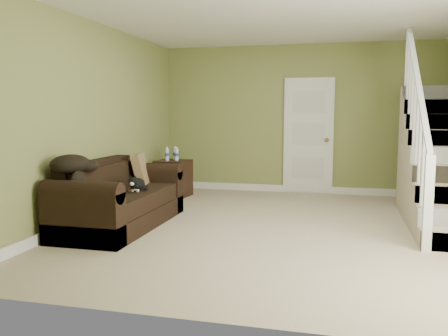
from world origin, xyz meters
The scene contains 15 objects.
floor centered at (0.00, 0.00, 0.00)m, with size 5.00×5.50×0.01m, color tan.
ceiling centered at (0.00, 0.00, 2.60)m, with size 5.00×5.50×0.01m, color white.
wall_back centered at (0.00, 2.75, 1.30)m, with size 5.00×0.04×2.60m, color olive.
wall_front centered at (0.00, -2.75, 1.30)m, with size 5.00×0.04×2.60m, color olive.
wall_left centered at (-2.50, 0.00, 1.30)m, with size 0.04×5.50×2.60m, color olive.
baseboard_back centered at (0.00, 2.72, 0.06)m, with size 5.00×0.04×0.12m, color white.
baseboard_left centered at (-2.47, 0.00, 0.06)m, with size 0.04×5.50×0.12m, color white.
door centered at (0.10, 2.71, 1.01)m, with size 0.86×0.12×2.02m.
staircase centered at (1.99, 0.97, 0.64)m, with size 1.00×2.51×2.82m.
sofa centered at (-2.02, -0.37, 0.31)m, with size 0.90×2.08×0.82m.
side_table centered at (-2.09, 1.80, 0.32)m, with size 0.56×0.56×0.85m.
cat centered at (-1.79, -0.32, 0.53)m, with size 0.23×0.45×0.22m.
banana centered at (-1.84, -0.63, 0.48)m, with size 0.06×0.21×0.06m, color yellow.
throw_pillow centered at (-2.02, 0.34, 0.62)m, with size 0.11×0.45×0.45m, color #4B371E.
throw_blanket centered at (-2.24, -1.06, 0.85)m, with size 0.39×0.52×0.21m, color black.
Camera 1 is at (0.70, -5.72, 1.42)m, focal length 38.00 mm.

